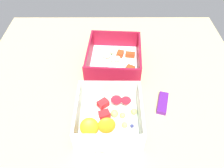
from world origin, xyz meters
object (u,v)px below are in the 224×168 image
Objects in this scene: pasta_container at (114,59)px; candy_bar at (163,103)px; fruit_bowl at (109,116)px; paper_cup_liner at (99,165)px.

pasta_container is 20.81cm from candy_bar.
paper_cup_liner is at bearing -9.82° from fruit_bowl.
candy_bar is at bearing 41.38° from pasta_container.
fruit_bowl is at bearing 170.18° from paper_cup_liner.
pasta_container is 33.36cm from paper_cup_liner.
fruit_bowl reaches higher than paper_cup_liner.
paper_cup_liner is at bearing -2.53° from pasta_container.
pasta_container reaches higher than candy_bar.
fruit_bowl is 15.18cm from candy_bar.
paper_cup_liner is (33.16, -3.53, -0.97)cm from pasta_container.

